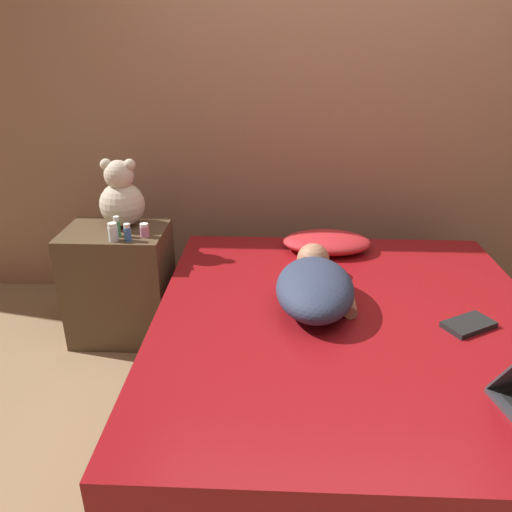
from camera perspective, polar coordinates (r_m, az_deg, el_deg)
ground_plane at (r=2.52m, az=9.87°, el=-16.63°), size 12.00×12.00×0.00m
wall_back at (r=3.15m, az=8.99°, el=17.76°), size 8.00×0.06×2.60m
bed at (r=2.37m, az=10.29°, el=-12.11°), size 1.76×1.88×0.50m
nightstand at (r=2.95m, az=-15.21°, el=-3.06°), size 0.55×0.41×0.66m
pillow at (r=2.86m, az=8.11°, el=1.58°), size 0.50×0.32×0.10m
person_lying at (r=2.28m, az=6.80°, el=-3.31°), size 0.38×0.71×0.19m
teddy_bear at (r=2.82m, az=-15.12°, el=6.50°), size 0.24×0.24×0.37m
bottle_clear at (r=2.66m, az=-16.02°, el=2.64°), size 0.05×0.05×0.10m
bottle_pink at (r=2.67m, az=-12.63°, el=2.88°), size 0.05×0.05×0.07m
bottle_blue at (r=2.63m, az=-14.48°, el=2.62°), size 0.04×0.04×0.09m
bottle_green at (r=2.71m, az=-15.60°, el=3.25°), size 0.03×0.03×0.11m
book at (r=2.30m, az=23.13°, el=-7.22°), size 0.25×0.21×0.02m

